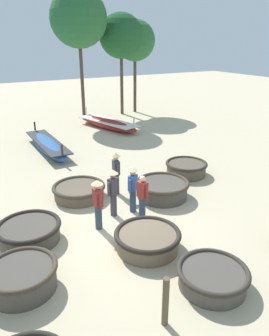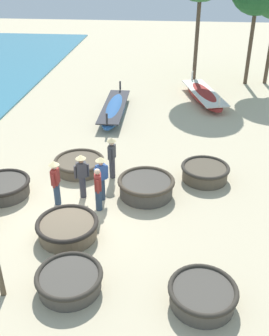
% 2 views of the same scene
% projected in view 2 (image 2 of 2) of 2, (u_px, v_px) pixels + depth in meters
% --- Properties ---
extents(ground_plane, '(80.00, 80.00, 0.00)m').
position_uv_depth(ground_plane, '(73.00, 211.00, 13.19)').
color(ground_plane, '#C6B793').
extents(coracle_nearest, '(2.03, 2.03, 0.65)m').
position_uv_depth(coracle_nearest, '(146.00, 186.00, 13.90)').
color(coracle_nearest, '#4C473F').
rests_on(coracle_nearest, ground).
extents(coracle_center, '(1.75, 1.75, 0.51)m').
position_uv_depth(coracle_center, '(69.00, 280.00, 10.07)').
color(coracle_center, '#4C473F').
rests_on(coracle_center, ground).
extents(coracle_tilted, '(1.91, 1.91, 0.56)m').
position_uv_depth(coracle_tilted, '(68.00, 228.00, 11.90)').
color(coracle_tilted, brown).
rests_on(coracle_tilted, ground).
extents(coracle_upturned, '(1.99, 1.99, 0.51)m').
position_uv_depth(coracle_upturned, '(79.00, 164.00, 15.48)').
color(coracle_upturned, brown).
rests_on(coracle_upturned, ground).
extents(coracle_front_left, '(1.73, 1.73, 0.53)m').
position_uv_depth(coracle_front_left, '(203.00, 295.00, 9.63)').
color(coracle_front_left, '#4C473F').
rests_on(coracle_front_left, ground).
extents(coracle_beside_post, '(1.90, 1.90, 0.56)m').
position_uv_depth(coracle_beside_post, '(4.00, 187.00, 13.93)').
color(coracle_beside_post, '#4C473F').
rests_on(coracle_beside_post, ground).
extents(coracle_far_left, '(1.83, 1.83, 0.58)m').
position_uv_depth(coracle_far_left, '(205.00, 172.00, 14.86)').
color(coracle_far_left, brown).
rests_on(coracle_far_left, ground).
extents(long_boat_white_hull, '(1.15, 5.53, 1.03)m').
position_uv_depth(long_boat_white_hull, '(114.00, 109.00, 20.75)').
color(long_boat_white_hull, '#285693').
rests_on(long_boat_white_hull, ground).
extents(long_boat_red_hull, '(2.56, 5.47, 1.06)m').
position_uv_depth(long_boat_red_hull, '(204.00, 95.00, 22.63)').
color(long_boat_red_hull, maroon).
rests_on(long_boat_red_hull, ground).
extents(fisherman_crouching, '(0.36, 0.52, 1.67)m').
position_uv_depth(fisherman_crouching, '(112.00, 155.00, 14.68)').
color(fisherman_crouching, '#383842').
rests_on(fisherman_crouching, ground).
extents(fisherman_with_hat, '(0.27, 0.52, 1.57)m').
position_uv_depth(fisherman_with_hat, '(98.00, 188.00, 12.86)').
color(fisherman_with_hat, '#2D425B').
rests_on(fisherman_with_hat, ground).
extents(fisherman_standing_right, '(0.50, 0.36, 1.67)m').
position_uv_depth(fisherman_standing_right, '(82.00, 173.00, 13.49)').
color(fisherman_standing_right, '#383842').
rests_on(fisherman_standing_right, ground).
extents(fisherman_standing_left, '(0.44, 0.38, 1.67)m').
position_uv_depth(fisherman_standing_left, '(101.00, 176.00, 13.36)').
color(fisherman_standing_left, '#2D425B').
rests_on(fisherman_standing_left, ground).
extents(fisherman_by_coracle, '(0.36, 0.53, 1.67)m').
position_uv_depth(fisherman_by_coracle, '(56.00, 180.00, 13.10)').
color(fisherman_by_coracle, '#2D425B').
rests_on(fisherman_by_coracle, ground).
extents(mooring_post_shoreline, '(0.14, 0.14, 1.18)m').
position_uv_depth(mooring_post_shoreline, '(0.00, 277.00, 9.73)').
color(mooring_post_shoreline, brown).
rests_on(mooring_post_shoreline, ground).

